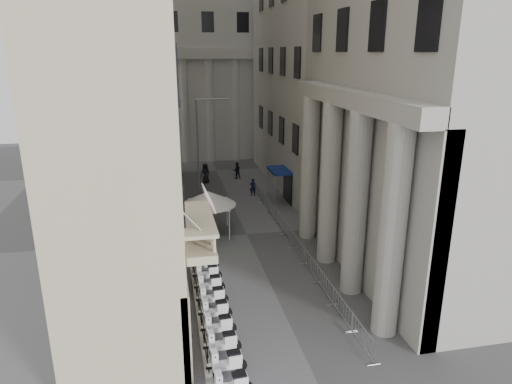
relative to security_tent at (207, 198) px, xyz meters
The scene contains 34 objects.
far_building 30.70m from the security_tent, 84.35° to the left, with size 22.00×10.00×30.00m, color #B2B1A8.
iron_fence 3.71m from the security_tent, 127.38° to the right, with size 0.30×28.00×1.40m, color black, non-canonical shape.
blue_awning 9.56m from the security_tent, 40.92° to the left, with size 1.60×3.00×3.00m, color navy, non-canonical shape.
flag 15.29m from the security_tent, 94.68° to the right, with size 1.00×1.40×8.20m, color #9E0C11, non-canonical shape.
scooter_1 15.78m from the security_tent, 92.75° to the right, with size 0.56×1.40×1.50m, color white, non-canonical shape.
scooter_2 14.45m from the security_tent, 93.02° to the right, with size 0.56×1.40×1.50m, color white, non-canonical shape.
scooter_3 13.12m from the security_tent, 93.34° to the right, with size 0.56×1.40×1.50m, color white, non-canonical shape.
scooter_4 11.79m from the security_tent, 93.73° to the right, with size 0.56×1.40×1.50m, color white, non-canonical shape.
scooter_5 10.47m from the security_tent, 94.23° to the right, with size 0.56×1.40×1.50m, color white, non-canonical shape.
scooter_6 9.17m from the security_tent, 94.89° to the right, with size 0.56×1.40×1.50m, color white, non-canonical shape.
scooter_7 7.89m from the security_tent, 95.79° to the right, with size 0.56×1.40×1.50m, color white, non-canonical shape.
scooter_8 6.64m from the security_tent, 97.09° to the right, with size 0.56×1.40×1.50m, color white, non-canonical shape.
scooter_9 5.44m from the security_tent, 99.13° to the right, with size 0.56×1.40×1.50m, color white, non-canonical shape.
scooter_10 4.33m from the security_tent, 102.81° to the right, with size 0.56×1.40×1.50m, color white, non-canonical shape.
scooter_11 3.41m from the security_tent, 111.20° to the right, with size 0.56×1.40×1.50m, color white, non-canonical shape.
scooter_12 2.88m from the security_tent, 142.88° to the right, with size 0.56×1.40×1.50m, color white, non-canonical shape.
scooter_13 2.93m from the security_tent, 133.22° to the left, with size 0.56×1.40×1.50m, color white, non-canonical shape.
scooter_14 3.55m from the security_tent, 109.11° to the left, with size 0.56×1.40×1.50m, color white, non-canonical shape.
barrier_0 16.26m from the security_tent, 70.00° to the right, with size 0.60×2.40×1.10m, color #9B9DA2, non-canonical shape.
barrier_1 13.97m from the security_tent, 66.43° to the right, with size 0.60×2.40×1.10m, color #9B9DA2, non-canonical shape.
barrier_2 11.78m from the security_tent, 61.42° to the right, with size 0.60×2.40×1.10m, color #9B9DA2, non-canonical shape.
barrier_3 9.73m from the security_tent, 54.06° to the right, with size 0.60×2.40×1.10m, color #9B9DA2, non-canonical shape.
barrier_4 7.94m from the security_tent, 42.72° to the right, with size 0.60×2.40×1.10m, color #9B9DA2, non-canonical shape.
barrier_5 6.63m from the security_tent, 25.05° to the right, with size 0.60×2.40×1.10m, color #9B9DA2, non-canonical shape.
barrier_6 6.12m from the security_tent, ahead, with size 0.60×2.40×1.10m, color #9B9DA2, non-canonical shape.
barrier_7 6.59m from the security_tent, 23.98° to the left, with size 0.60×2.40×1.10m, color #9B9DA2, non-canonical shape.
barrier_8 7.86m from the security_tent, 42.01° to the left, with size 0.60×2.40×1.10m, color #9B9DA2, non-canonical shape.
barrier_9 9.63m from the security_tent, 53.61° to the left, with size 0.60×2.40×1.10m, color #9B9DA2, non-canonical shape.
security_tent is the anchor object (origin of this frame).
street_lamp 8.49m from the security_tent, 86.77° to the left, with size 2.93×0.46×9.00m.
info_kiosk 2.89m from the security_tent, 127.30° to the right, with size 0.63×1.00×2.03m.
pedestrian_a 9.91m from the security_tent, 58.93° to the left, with size 0.60×0.39×1.63m, color black.
pedestrian_b 15.30m from the security_tent, 72.74° to the left, with size 0.85×0.67×1.76m, color black.
pedestrian_c 13.67m from the security_tent, 85.20° to the left, with size 0.99×0.64×2.03m, color black.
Camera 1 is at (-5.49, -11.35, 12.82)m, focal length 32.00 mm.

